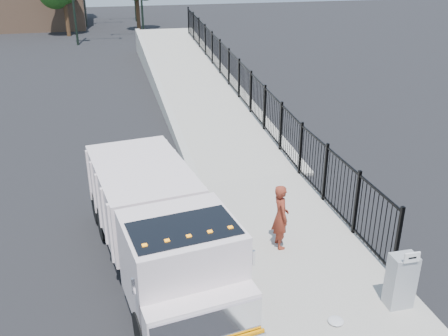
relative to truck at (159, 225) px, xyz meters
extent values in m
plane|color=black|center=(1.73, 0.46, -1.35)|extent=(120.00, 120.00, 0.00)
cube|color=#9E998E|center=(3.66, -1.54, -1.29)|extent=(3.55, 12.00, 0.12)
cube|color=#ADAAA3|center=(1.73, -1.54, -1.27)|extent=(0.30, 12.00, 0.16)
cube|color=#9E998E|center=(3.86, 16.46, -1.35)|extent=(3.95, 24.06, 3.19)
cube|color=black|center=(5.28, 12.46, -0.45)|extent=(0.10, 28.00, 1.80)
cube|color=black|center=(-0.05, 0.35, -0.84)|extent=(1.83, 6.34, 0.20)
cube|color=white|center=(0.26, -1.75, 0.08)|extent=(2.44, 2.32, 1.84)
cube|color=white|center=(0.43, -2.89, -0.38)|extent=(2.24, 0.96, 0.92)
cube|color=silver|center=(0.48, -3.23, -0.38)|extent=(2.11, 0.38, 0.78)
cube|color=black|center=(0.29, -1.98, 0.63)|extent=(2.18, 1.48, 0.78)
cube|color=white|center=(-0.23, 1.53, 0.08)|extent=(2.76, 4.15, 1.57)
cube|color=silver|center=(-0.75, -2.83, 0.50)|extent=(0.06, 0.06, 0.32)
cube|color=silver|center=(1.53, -2.49, 0.50)|extent=(0.06, 0.06, 0.32)
cube|color=orange|center=(-0.48, -2.42, 1.02)|extent=(0.10, 0.09, 0.06)
cube|color=orange|center=(-0.07, -2.36, 1.02)|extent=(0.10, 0.09, 0.06)
cube|color=orange|center=(0.34, -2.30, 1.02)|extent=(0.10, 0.09, 0.06)
cube|color=orange|center=(0.75, -2.24, 1.02)|extent=(0.10, 0.09, 0.06)
cube|color=orange|center=(1.16, -2.17, 1.02)|extent=(0.10, 0.09, 0.06)
cylinder|color=black|center=(-0.60, -2.53, -0.89)|extent=(0.43, 0.96, 0.92)
cylinder|color=black|center=(1.31, -2.25, -0.89)|extent=(0.43, 0.96, 0.92)
cylinder|color=black|center=(-1.27, 1.94, -0.89)|extent=(0.43, 0.96, 0.92)
cylinder|color=black|center=(0.65, 2.22, -0.89)|extent=(0.43, 0.96, 0.92)
cylinder|color=black|center=(-1.41, 2.94, -0.89)|extent=(0.43, 0.96, 0.92)
cylinder|color=black|center=(0.50, 3.23, -0.89)|extent=(0.43, 0.96, 0.92)
imported|color=maroon|center=(3.11, 0.32, -0.36)|extent=(0.43, 0.64, 1.73)
cube|color=gray|center=(4.83, -2.50, -0.60)|extent=(0.55, 0.40, 1.25)
cube|color=white|center=(4.83, -2.72, 0.13)|extent=(0.35, 0.04, 0.22)
ellipsoid|color=silver|center=(3.29, -2.72, -1.19)|extent=(0.34, 0.34, 0.08)
cylinder|color=#382314|center=(-3.70, 36.99, 0.25)|extent=(0.36, 0.36, 3.20)
cylinder|color=#382314|center=(2.61, 38.80, 0.25)|extent=(0.36, 0.36, 3.20)
cylinder|color=#382314|center=(-3.01, 48.96, 0.25)|extent=(0.36, 0.36, 3.20)
camera|label=1|loc=(-0.87, -10.09, 5.90)|focal=40.00mm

